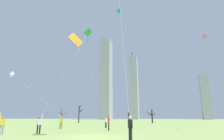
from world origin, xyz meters
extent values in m
plane|color=#7A934C|center=(0.00, 0.00, 0.00)|extent=(400.00, 400.00, 0.00)
cylinder|color=black|center=(-0.83, 7.66, 0.42)|extent=(0.14, 0.14, 0.85)
cylinder|color=black|center=(-0.78, 7.44, 0.42)|extent=(0.14, 0.14, 0.85)
cube|color=red|center=(-0.81, 7.55, 1.12)|extent=(0.26, 0.37, 0.54)
sphere|color=#9E7051|center=(-0.81, 7.55, 1.51)|extent=(0.22, 0.22, 0.22)
cylinder|color=red|center=(-0.85, 7.76, 1.09)|extent=(0.09, 0.09, 0.55)
cylinder|color=red|center=(-0.76, 7.35, 1.59)|extent=(0.13, 0.22, 0.56)
cube|color=orange|center=(-2.06, 0.12, 8.69)|extent=(0.87, 1.40, 1.53)
cylinder|color=black|center=(-2.06, 0.12, 8.69)|extent=(0.50, 0.11, 0.96)
cylinder|color=silver|center=(-1.41, 3.73, 5.27)|extent=(1.31, 7.24, 6.86)
cylinder|color=black|center=(3.45, -2.52, 0.42)|extent=(0.14, 0.14, 0.85)
cylinder|color=black|center=(3.33, -2.33, 0.42)|extent=(0.14, 0.14, 0.85)
cube|color=black|center=(3.39, -2.43, 1.12)|extent=(0.36, 0.39, 0.54)
sphere|color=beige|center=(3.39, -2.43, 1.51)|extent=(0.22, 0.22, 0.22)
cylinder|color=black|center=(3.51, -2.60, 1.09)|extent=(0.09, 0.09, 0.55)
cylinder|color=black|center=(3.27, -2.25, 1.59)|extent=(0.19, 0.22, 0.56)
cylinder|color=silver|center=(2.02, 2.14, 10.16)|extent=(2.51, 8.80, 16.64)
cylinder|color=black|center=(-6.20, 1.38, 0.42)|extent=(0.14, 0.14, 0.85)
cylinder|color=black|center=(-6.01, 1.49, 0.42)|extent=(0.14, 0.14, 0.85)
cube|color=white|center=(-6.11, 1.43, 1.12)|extent=(0.39, 0.34, 0.54)
sphere|color=brown|center=(-6.11, 1.43, 1.51)|extent=(0.22, 0.22, 0.22)
cylinder|color=white|center=(-6.29, 1.33, 1.09)|extent=(0.09, 0.09, 0.55)
cylinder|color=white|center=(-5.92, 1.54, 1.59)|extent=(0.22, 0.18, 0.56)
cube|color=green|center=(-2.31, 3.85, 11.12)|extent=(1.02, 0.34, 0.96)
cylinder|color=black|center=(-2.31, 3.85, 11.12)|extent=(0.20, 0.31, 0.59)
cylinder|color=green|center=(-2.42, 4.02, 10.07)|extent=(0.02, 0.02, 1.42)
cylinder|color=silver|center=(-4.12, 2.69, 6.48)|extent=(3.63, 2.33, 9.28)
cylinder|color=#726656|center=(-8.05, 9.53, 0.42)|extent=(0.14, 0.14, 0.85)
cylinder|color=#726656|center=(-8.26, 9.48, 0.42)|extent=(0.14, 0.14, 0.85)
cube|color=yellow|center=(-8.16, 9.50, 1.12)|extent=(0.38, 0.27, 0.54)
sphere|color=#9E7051|center=(-8.16, 9.50, 1.51)|extent=(0.22, 0.22, 0.22)
cylinder|color=yellow|center=(-7.95, 9.55, 1.09)|extent=(0.09, 0.09, 0.55)
cylinder|color=yellow|center=(-8.36, 9.45, 1.59)|extent=(0.22, 0.13, 0.56)
cube|color=white|center=(-15.26, 7.31, 7.68)|extent=(0.97, 0.31, 0.92)
cylinder|color=black|center=(-15.26, 7.31, 7.68)|extent=(0.10, 0.27, 0.59)
cylinder|color=white|center=(-15.21, 7.16, 6.67)|extent=(0.02, 0.02, 1.33)
cylinder|color=silver|center=(-11.81, 8.38, 4.76)|extent=(6.91, 2.16, 5.85)
cylinder|color=gray|center=(-8.56, -0.34, 0.42)|extent=(0.14, 0.14, 0.85)
cylinder|color=gray|center=(-8.75, -0.46, 0.42)|extent=(0.14, 0.14, 0.85)
cube|color=yellow|center=(-8.66, -0.40, 1.12)|extent=(0.39, 0.35, 0.54)
sphere|color=#9E7051|center=(-8.66, -0.40, 1.51)|extent=(0.22, 0.22, 0.22)
cylinder|color=yellow|center=(-8.48, -0.28, 1.09)|extent=(0.09, 0.09, 0.55)
cylinder|color=yellow|center=(-8.83, -0.52, 1.59)|extent=(0.22, 0.19, 0.56)
cylinder|color=black|center=(-2.83, 13.21, 0.42)|extent=(0.14, 0.14, 0.85)
cylinder|color=black|center=(-2.80, 13.43, 0.42)|extent=(0.14, 0.14, 0.85)
cube|color=white|center=(-2.82, 13.32, 1.12)|extent=(0.24, 0.36, 0.54)
sphere|color=#9E7051|center=(-2.82, 13.32, 1.51)|extent=(0.22, 0.22, 0.22)
cylinder|color=white|center=(-2.84, 13.11, 1.09)|extent=(0.09, 0.09, 0.55)
cylinder|color=white|center=(-2.79, 13.53, 1.09)|extent=(0.09, 0.09, 0.55)
cube|color=blue|center=(-1.57, 34.59, 18.46)|extent=(0.53, 1.09, 1.19)
cylinder|color=black|center=(-1.57, 34.59, 18.46)|extent=(0.15, 0.11, 0.78)
cylinder|color=silver|center=(0.37, 31.70, 9.25)|extent=(3.88, 5.80, 18.42)
cylinder|color=#3F3833|center=(2.31, 28.81, 0.04)|extent=(0.10, 0.10, 0.08)
cube|color=pink|center=(12.78, 16.12, 14.21)|extent=(0.88, 0.30, 0.83)
cylinder|color=black|center=(12.78, 16.12, 14.21)|extent=(0.09, 0.27, 0.52)
cylinder|color=pink|center=(12.74, 16.27, 13.30)|extent=(0.02, 0.02, 1.21)
cylinder|color=silver|center=(10.11, 15.33, 7.12)|extent=(5.35, 1.58, 14.17)
cylinder|color=#3F3833|center=(7.44, 14.55, 0.04)|extent=(0.10, 0.10, 0.08)
cylinder|color=silver|center=(1.01, 12.34, 14.60)|extent=(0.79, 7.86, 29.12)
cylinder|color=#3F3833|center=(0.62, 16.27, 0.04)|extent=(0.10, 0.10, 0.08)
cube|color=teal|center=(-3.11, 24.48, 25.91)|extent=(0.90, 1.02, 1.28)
cylinder|color=black|center=(-3.11, 24.48, 25.91)|extent=(0.33, 0.16, 0.82)
cylinder|color=teal|center=(-3.30, 24.57, 24.51)|extent=(0.02, 0.02, 1.84)
cylinder|color=silver|center=(-3.59, 23.42, 12.97)|extent=(0.95, 2.14, 25.87)
cylinder|color=#3F3833|center=(-4.06, 22.35, 0.04)|extent=(0.10, 0.10, 0.08)
cylinder|color=#423326|center=(-18.20, 38.36, 2.47)|extent=(0.32, 0.32, 4.95)
cylinder|color=#423326|center=(-17.82, 38.89, 3.39)|extent=(0.88, 1.17, 1.24)
cylinder|color=#423326|center=(-17.51, 37.77, 4.66)|extent=(1.53, 1.34, 0.72)
cylinder|color=#423326|center=(-17.62, 38.39, 3.37)|extent=(1.23, 0.18, 0.93)
cylinder|color=#423326|center=(-17.65, 37.90, 3.39)|extent=(1.24, 1.08, 0.74)
cylinder|color=#423326|center=(-18.37, 39.21, 4.03)|extent=(0.47, 1.79, 0.85)
cylinder|color=#423326|center=(2.67, 40.96, 1.89)|extent=(0.40, 0.40, 3.77)
cylinder|color=#423326|center=(1.91, 40.66, 2.48)|extent=(1.69, 0.79, 1.51)
cylinder|color=#423326|center=(2.72, 40.09, 2.82)|extent=(0.27, 1.83, 1.21)
cylinder|color=#423326|center=(2.29, 41.00, 2.44)|extent=(0.91, 0.26, 0.83)
cylinder|color=#423326|center=(3.18, 40.77, 2.37)|extent=(1.13, 0.55, 0.64)
cylinder|color=brown|center=(-25.80, 42.07, 1.78)|extent=(0.27, 0.27, 3.56)
cylinder|color=brown|center=(-25.95, 41.47, 2.78)|extent=(0.41, 1.27, 0.58)
cylinder|color=brown|center=(-26.20, 42.93, 2.35)|extent=(0.89, 1.79, 0.74)
cylinder|color=brown|center=(-26.54, 41.53, 2.94)|extent=(1.59, 1.21, 0.97)
cylinder|color=brown|center=(-24.93, 42.36, 2.68)|extent=(1.83, 0.73, 0.70)
cylinder|color=brown|center=(-25.73, 41.44, 3.77)|extent=(0.24, 1.32, 1.10)
cube|color=#9EA3AD|center=(-34.07, 121.87, 30.03)|extent=(7.69, 10.15, 60.06)
cylinder|color=#99999E|center=(-34.07, 121.87, 62.33)|extent=(0.80, 0.80, 4.54)
cube|color=#9EA3AD|center=(37.05, 141.05, 16.72)|extent=(6.13, 5.80, 33.44)
cube|color=#9EA3AD|center=(-15.64, 139.52, 25.12)|extent=(6.40, 8.56, 50.24)
camera|label=1|loc=(5.50, -15.62, 1.53)|focal=31.11mm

